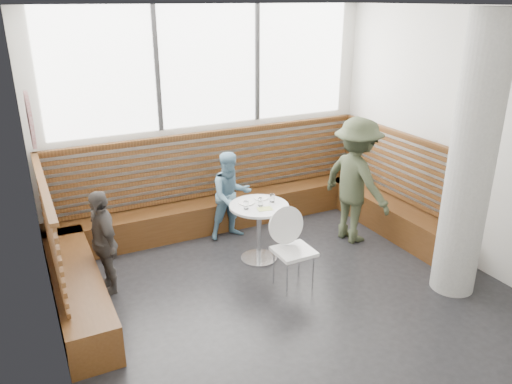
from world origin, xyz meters
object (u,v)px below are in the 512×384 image
cafe_chair (291,242)px  child_left (103,242)px  concrete_column (472,161)px  cafe_table (259,221)px  adult_man (356,181)px  child_back (231,196)px

cafe_chair → child_left: child_left is taller
child_left → concrete_column: bearing=56.9°
cafe_table → child_left: child_left is taller
cafe_chair → adult_man: 1.61m
adult_man → child_back: adult_man is taller
adult_man → concrete_column: bearing=-178.1°
cafe_table → adult_man: 1.53m
cafe_chair → cafe_table: bearing=94.4°
cafe_table → adult_man: (1.49, -0.05, 0.33)m
child_left → cafe_table: bearing=78.6°
cafe_table → child_left: size_ratio=0.62×
cafe_table → child_back: (-0.05, 0.79, 0.08)m
cafe_chair → child_left: (-2.02, 0.85, 0.07)m
adult_man → child_left: adult_man is taller
adult_man → child_left: 3.46m
cafe_chair → child_back: 1.50m
concrete_column → cafe_table: (-1.78, 1.66, -1.04)m
concrete_column → child_left: (-3.73, 1.79, -0.96)m
concrete_column → cafe_table: 2.64m
concrete_column → cafe_chair: 2.21m
child_back → adult_man: bearing=-28.1°
cafe_table → child_left: 1.96m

